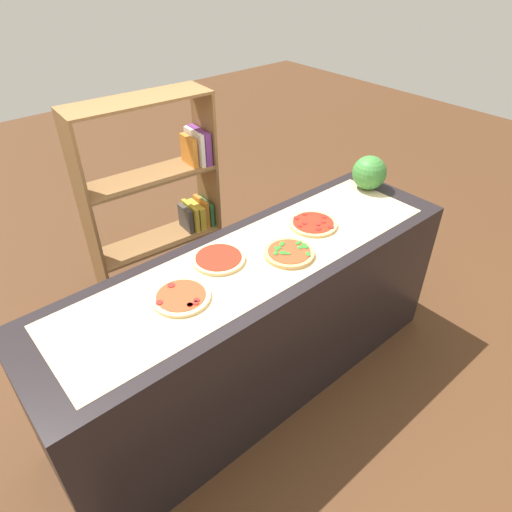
% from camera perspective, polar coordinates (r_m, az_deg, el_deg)
% --- Properties ---
extents(ground_plane, '(12.00, 12.00, 0.00)m').
position_cam_1_polar(ground_plane, '(3.04, 0.00, -14.90)').
color(ground_plane, '#4C2D19').
extents(counter, '(2.45, 0.70, 0.95)m').
position_cam_1_polar(counter, '(2.69, 0.00, -8.53)').
color(counter, black).
rests_on(counter, ground_plane).
extents(parchment_paper, '(2.17, 0.56, 0.00)m').
position_cam_1_polar(parchment_paper, '(2.38, 0.00, -0.37)').
color(parchment_paper, tan).
rests_on(parchment_paper, counter).
extents(pizza_pepperoni_0, '(0.28, 0.28, 0.02)m').
position_cam_1_polar(pizza_pepperoni_0, '(2.16, -9.31, -5.03)').
color(pizza_pepperoni_0, '#E5C17F').
rests_on(pizza_pepperoni_0, parchment_paper).
extents(pizza_plain_1, '(0.28, 0.28, 0.02)m').
position_cam_1_polar(pizza_plain_1, '(2.37, -4.68, -0.33)').
color(pizza_plain_1, '#E5C17F').
rests_on(pizza_plain_1, parchment_paper).
extents(pizza_spinach_2, '(0.27, 0.27, 0.03)m').
position_cam_1_polar(pizza_spinach_2, '(2.41, 4.15, 0.40)').
color(pizza_spinach_2, tan).
rests_on(pizza_spinach_2, parchment_paper).
extents(pizza_pepperoni_3, '(0.28, 0.28, 0.02)m').
position_cam_1_polar(pizza_pepperoni_3, '(2.67, 7.14, 4.03)').
color(pizza_pepperoni_3, '#DBB26B').
rests_on(pizza_pepperoni_3, parchment_paper).
extents(watermelon, '(0.22, 0.22, 0.22)m').
position_cam_1_polar(watermelon, '(3.10, 13.95, 10.04)').
color(watermelon, '#387A33').
rests_on(watermelon, counter).
extents(bookshelf, '(0.93, 0.36, 1.53)m').
position_cam_1_polar(bookshelf, '(3.34, -10.58, 4.90)').
color(bookshelf, brown).
rests_on(bookshelf, ground_plane).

